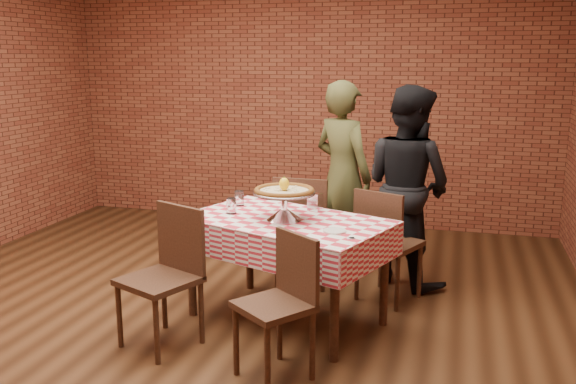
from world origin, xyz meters
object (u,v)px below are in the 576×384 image
Objects in this scene: table at (286,271)px; chair_near_left at (159,279)px; water_glass_right at (239,198)px; chair_far_left at (306,229)px; chair_near_right at (274,309)px; pizza at (284,191)px; diner_black at (407,186)px; chair_far_right at (389,244)px; water_glass_left at (231,206)px; pizza_stand at (284,206)px; diner_olive at (343,175)px; condiment_caddy at (315,202)px.

chair_near_left reaches higher than table.
water_glass_right is 0.12× the size of chair_far_left.
table is 0.83m from chair_near_right.
diner_black is at bearing 54.35° from pizza.
chair_near_left is at bearing -104.42° from water_glass_right.
chair_far_left is at bearing 8.24° from chair_far_right.
chair_far_right is (1.09, 0.56, -0.37)m from water_glass_left.
chair_near_right is (0.15, -0.82, 0.06)m from table.
table is 0.90m from chair_far_right.
diner_olive is at bearing 82.59° from pizza_stand.
condiment_caddy is (0.14, 0.29, 0.45)m from table.
diner_black reaches higher than pizza.
water_glass_left is at bearing -83.20° from water_glass_right.
table is 0.70m from water_glass_right.
diner_olive is (0.22, 0.49, 0.37)m from chair_far_left.
chair_far_left is at bearing 134.52° from chair_near_right.
pizza is at bearing 114.66° from diner_olive.
water_glass_left and water_glass_right have the same top height.
chair_far_left is at bearing 89.24° from chair_near_left.
chair_near_left is at bearing -112.06° from water_glass_left.
diner_black reaches higher than table.
chair_near_right is 0.51× the size of diner_olive.
pizza reaches higher than chair_near_right.
diner_olive reaches higher than diner_black.
water_glass_right is 1.33m from chair_near_right.
chair_far_right is at bearing 165.13° from chair_far_left.
table is 10.57× the size of condiment_caddy.
water_glass_left is at bearing 64.75° from chair_far_left.
pizza_stand is 1.01m from chair_far_right.
diner_black is at bearing 109.40° from chair_near_right.
water_glass_left is 0.07× the size of diner_black.
diner_olive is (0.17, 1.32, -0.12)m from pizza.
condiment_caddy is 0.97m from diner_black.
pizza_stand is at bearing 114.66° from diner_olive.
chair_far_right is at bearing 65.25° from chair_near_left.
pizza is 0.96m from chair_far_left.
pizza reaches higher than table.
chair_far_left reaches higher than condiment_caddy.
water_glass_left is 1.00× the size of water_glass_right.
water_glass_left is at bearing 161.16° from chair_near_right.
chair_near_left is 1.55m from chair_far_left.
chair_near_right is (0.61, -1.12, -0.38)m from water_glass_right.
pizza_stand reaches higher than chair_far_left.
chair_far_left reaches higher than water_glass_left.
diner_olive is (-0.50, 0.69, 0.39)m from chair_far_right.
chair_near_left reaches higher than chair_near_right.
chair_far_left is at bearing 93.11° from pizza.
chair_near_right is 2.15m from diner_olive.
chair_far_left is (0.40, 0.50, -0.35)m from water_glass_right.
water_glass_left is 0.12× the size of chair_near_left.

